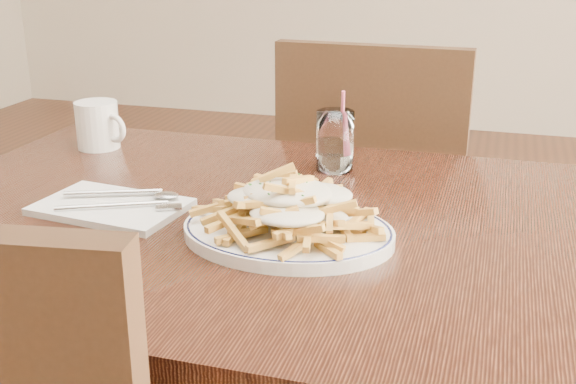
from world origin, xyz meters
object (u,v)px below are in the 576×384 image
(loaded_fries, at_px, (288,200))
(water_glass, at_px, (335,145))
(coffee_mug, at_px, (98,125))
(table, at_px, (277,263))
(chair_far, at_px, (375,204))
(fries_plate, at_px, (288,232))

(loaded_fries, height_order, water_glass, water_glass)
(water_glass, relative_size, coffee_mug, 1.27)
(loaded_fries, xyz_separation_m, water_glass, (-0.01, 0.32, -0.01))
(table, relative_size, chair_far, 1.29)
(loaded_fries, bearing_deg, coffee_mug, 146.22)
(chair_far, xyz_separation_m, loaded_fries, (0.00, -0.76, 0.28))
(fries_plate, bearing_deg, chair_far, 90.30)
(table, xyz_separation_m, coffee_mug, (-0.45, 0.25, 0.12))
(table, xyz_separation_m, chair_far, (0.04, 0.68, -0.15))
(table, relative_size, water_glass, 8.18)
(chair_far, bearing_deg, loaded_fries, -89.70)
(chair_far, xyz_separation_m, water_glass, (-0.01, -0.43, 0.27))
(loaded_fries, bearing_deg, fries_plate, 0.00)
(water_glass, bearing_deg, fries_plate, -88.34)
(table, height_order, fries_plate, fries_plate)
(loaded_fries, distance_m, coffee_mug, 0.59)
(water_glass, xyz_separation_m, coffee_mug, (-0.48, 0.00, -0.00))
(water_glass, bearing_deg, coffee_mug, 179.50)
(water_glass, bearing_deg, table, -97.55)
(loaded_fries, xyz_separation_m, coffee_mug, (-0.49, 0.33, -0.01))
(fries_plate, bearing_deg, coffee_mug, 146.22)
(coffee_mug, bearing_deg, water_glass, -0.50)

